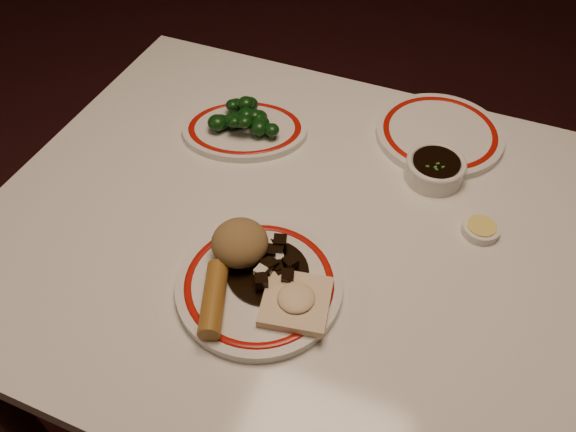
# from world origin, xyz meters

# --- Properties ---
(ground) EXTENTS (7.00, 7.00, 0.00)m
(ground) POSITION_xyz_m (0.00, 0.00, 0.00)
(ground) COLOR black
(ground) RESTS_ON ground
(dining_table) EXTENTS (1.20, 0.90, 0.75)m
(dining_table) POSITION_xyz_m (0.00, 0.00, 0.66)
(dining_table) COLOR white
(dining_table) RESTS_ON ground
(main_plate) EXTENTS (0.35, 0.35, 0.02)m
(main_plate) POSITION_xyz_m (-0.06, -0.15, 0.76)
(main_plate) COLOR silver
(main_plate) RESTS_ON dining_table
(rice_mound) EXTENTS (0.09, 0.09, 0.07)m
(rice_mound) POSITION_xyz_m (-0.11, -0.12, 0.80)
(rice_mound) COLOR olive
(rice_mound) RESTS_ON main_plate
(spring_roll) EXTENTS (0.08, 0.13, 0.03)m
(spring_roll) POSITION_xyz_m (-0.10, -0.22, 0.79)
(spring_roll) COLOR olive
(spring_roll) RESTS_ON main_plate
(fried_wonton) EXTENTS (0.12, 0.12, 0.03)m
(fried_wonton) POSITION_xyz_m (0.01, -0.17, 0.78)
(fried_wonton) COLOR beige
(fried_wonton) RESTS_ON main_plate
(stirfry_heap) EXTENTS (0.13, 0.13, 0.03)m
(stirfry_heap) POSITION_xyz_m (-0.05, -0.12, 0.78)
(stirfry_heap) COLOR black
(stirfry_heap) RESTS_ON main_plate
(broccoli_plate) EXTENTS (0.31, 0.29, 0.02)m
(broccoli_plate) POSITION_xyz_m (-0.24, 0.19, 0.76)
(broccoli_plate) COLOR silver
(broccoli_plate) RESTS_ON dining_table
(broccoli_pile) EXTENTS (0.14, 0.12, 0.05)m
(broccoli_pile) POSITION_xyz_m (-0.24, 0.19, 0.79)
(broccoli_pile) COLOR #23471C
(broccoli_pile) RESTS_ON broccoli_plate
(soy_bowl) EXTENTS (0.11, 0.11, 0.04)m
(soy_bowl) POSITION_xyz_m (0.14, 0.20, 0.77)
(soy_bowl) COLOR silver
(soy_bowl) RESTS_ON dining_table
(sweet_sour_dish) EXTENTS (0.06, 0.06, 0.02)m
(sweet_sour_dish) POSITION_xyz_m (0.13, 0.25, 0.76)
(sweet_sour_dish) COLOR silver
(sweet_sour_dish) RESTS_ON dining_table
(mustard_dish) EXTENTS (0.06, 0.06, 0.02)m
(mustard_dish) POSITION_xyz_m (0.25, 0.10, 0.76)
(mustard_dish) COLOR silver
(mustard_dish) RESTS_ON dining_table
(far_plate) EXTENTS (0.29, 0.29, 0.02)m
(far_plate) POSITION_xyz_m (0.13, 0.33, 0.76)
(far_plate) COLOR silver
(far_plate) RESTS_ON dining_table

